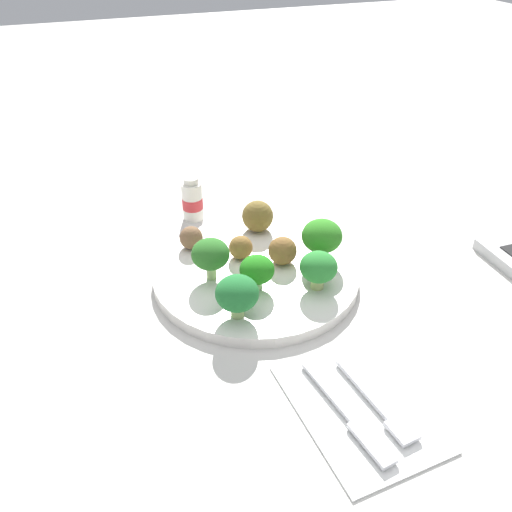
% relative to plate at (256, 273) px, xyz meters
% --- Properties ---
extents(ground_plane, '(4.00, 4.00, 0.00)m').
position_rel_plate_xyz_m(ground_plane, '(0.00, 0.00, -0.01)').
color(ground_plane, beige).
extents(plate, '(0.28, 0.28, 0.02)m').
position_rel_plate_xyz_m(plate, '(0.00, 0.00, 0.00)').
color(plate, white).
rests_on(plate, ground_plane).
extents(broccoli_floret_back_right, '(0.04, 0.04, 0.05)m').
position_rel_plate_xyz_m(broccoli_floret_back_right, '(0.04, -0.01, 0.04)').
color(broccoli_floret_back_right, '#9ACF80').
rests_on(broccoli_floret_back_right, plate).
extents(broccoli_floret_center, '(0.05, 0.05, 0.06)m').
position_rel_plate_xyz_m(broccoli_floret_center, '(-0.00, -0.06, 0.04)').
color(broccoli_floret_center, '#A9C57D').
rests_on(broccoli_floret_center, plate).
extents(broccoli_floret_front_right, '(0.06, 0.06, 0.06)m').
position_rel_plate_xyz_m(broccoli_floret_front_right, '(0.01, 0.09, 0.05)').
color(broccoli_floret_front_right, '#97C36E').
rests_on(broccoli_floret_front_right, plate).
extents(broccoli_floret_far_rim, '(0.05, 0.05, 0.06)m').
position_rel_plate_xyz_m(broccoli_floret_far_rim, '(0.08, -0.05, 0.04)').
color(broccoli_floret_far_rim, '#9FBD6F').
rests_on(broccoli_floret_far_rim, plate).
extents(broccoli_floret_mid_left, '(0.05, 0.05, 0.05)m').
position_rel_plate_xyz_m(broccoli_floret_mid_left, '(0.07, 0.06, 0.04)').
color(broccoli_floret_mid_left, '#AABB6D').
rests_on(broccoli_floret_mid_left, plate).
extents(meatball_front_left, '(0.03, 0.03, 0.03)m').
position_rel_plate_xyz_m(meatball_front_left, '(-0.03, -0.01, 0.02)').
color(meatball_front_left, brown).
rests_on(meatball_front_left, plate).
extents(meatball_back_right, '(0.05, 0.05, 0.05)m').
position_rel_plate_xyz_m(meatball_back_right, '(-0.09, 0.04, 0.03)').
color(meatball_back_right, brown).
rests_on(meatball_back_right, plate).
extents(meatball_near_rim, '(0.04, 0.04, 0.04)m').
position_rel_plate_xyz_m(meatball_near_rim, '(-0.00, 0.04, 0.03)').
color(meatball_near_rim, brown).
rests_on(meatball_near_rim, plate).
extents(meatball_far_rim, '(0.03, 0.03, 0.03)m').
position_rel_plate_xyz_m(meatball_far_rim, '(-0.08, -0.07, 0.02)').
color(meatball_far_rim, brown).
rests_on(meatball_far_rim, plate).
extents(napkin, '(0.18, 0.13, 0.01)m').
position_rel_plate_xyz_m(napkin, '(0.25, 0.02, -0.01)').
color(napkin, white).
rests_on(napkin, ground_plane).
extents(fork, '(0.12, 0.03, 0.01)m').
position_rel_plate_xyz_m(fork, '(0.25, 0.04, -0.00)').
color(fork, silver).
rests_on(fork, napkin).
extents(knife, '(0.15, 0.04, 0.01)m').
position_rel_plate_xyz_m(knife, '(0.26, 0.00, -0.00)').
color(knife, silver).
rests_on(knife, napkin).
extents(yogurt_bottle, '(0.03, 0.03, 0.07)m').
position_rel_plate_xyz_m(yogurt_bottle, '(-0.19, -0.04, 0.02)').
color(yogurt_bottle, white).
rests_on(yogurt_bottle, ground_plane).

